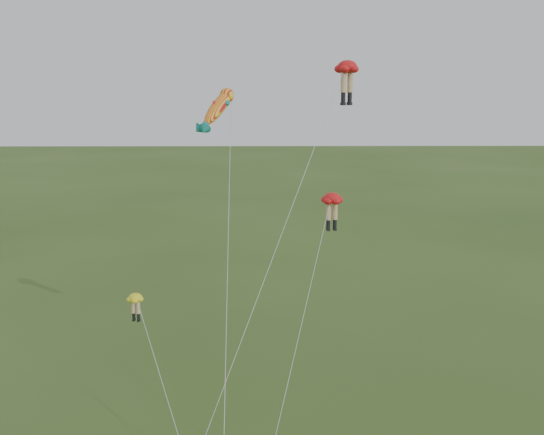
{
  "coord_description": "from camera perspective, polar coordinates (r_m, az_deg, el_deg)",
  "views": [
    {
      "loc": [
        1.86,
        -27.43,
        19.29
      ],
      "look_at": [
        2.21,
        6.0,
        11.61
      ],
      "focal_mm": 40.0,
      "sensor_mm": 36.0,
      "label": 1
    }
  ],
  "objects": [
    {
      "name": "legs_kite_red_mid",
      "position": [
        36.12,
        5.57,
        1.15
      ],
      "size": [
        4.91,
        10.35,
        12.68
      ],
      "rotation": [
        0.0,
        0.0,
        0.2
      ],
      "color": "red",
      "rests_on": "ground"
    },
    {
      "name": "fish_kite",
      "position": [
        35.61,
        -5.05,
        10.17
      ],
      "size": [
        2.46,
        11.9,
        19.03
      ],
      "rotation": [
        0.67,
        0.0,
        -0.62
      ],
      "color": "yellow",
      "rests_on": "ground"
    },
    {
      "name": "legs_kite_red_high",
      "position": [
        37.31,
        6.92,
        13.19
      ],
      "size": [
        9.84,
        12.49,
        20.37
      ],
      "rotation": [
        0.0,
        0.0,
        0.47
      ],
      "color": "red",
      "rests_on": "ground"
    },
    {
      "name": "legs_kite_yellow",
      "position": [
        34.18,
        -12.53,
        -8.25
      ],
      "size": [
        4.37,
        6.65,
        7.82
      ],
      "rotation": [
        0.0,
        0.0,
        -0.25
      ],
      "color": "yellow",
      "rests_on": "ground"
    }
  ]
}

